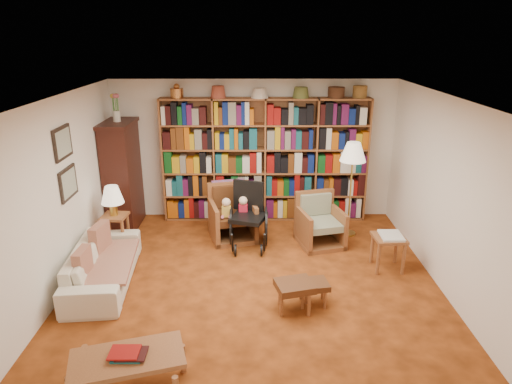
{
  "coord_description": "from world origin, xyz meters",
  "views": [
    {
      "loc": [
        -0.0,
        -5.49,
        3.25
      ],
      "look_at": [
        0.03,
        0.6,
        1.11
      ],
      "focal_mm": 32.0,
      "sensor_mm": 36.0,
      "label": 1
    }
  ],
  "objects_px": {
    "side_table_lamp": "(115,225)",
    "coffee_table": "(127,360)",
    "side_table_papers": "(389,242)",
    "wheelchair": "(249,217)",
    "footstool_b": "(313,286)",
    "armchair_sage": "(320,224)",
    "sofa": "(103,264)",
    "footstool_a": "(295,288)",
    "floor_lamp": "(353,156)",
    "armchair_leather": "(233,215)"
  },
  "relations": [
    {
      "from": "sofa",
      "to": "side_table_papers",
      "type": "distance_m",
      "value": 4.0
    },
    {
      "from": "armchair_leather",
      "to": "floor_lamp",
      "type": "distance_m",
      "value": 2.19
    },
    {
      "from": "armchair_leather",
      "to": "footstool_a",
      "type": "distance_m",
      "value": 2.35
    },
    {
      "from": "footstool_a",
      "to": "sofa",
      "type": "bearing_deg",
      "value": 165.16
    },
    {
      "from": "sofa",
      "to": "armchair_sage",
      "type": "bearing_deg",
      "value": -72.84
    },
    {
      "from": "wheelchair",
      "to": "side_table_papers",
      "type": "xyz_separation_m",
      "value": [
        2.01,
        -0.82,
        -0.05
      ]
    },
    {
      "from": "side_table_lamp",
      "to": "coffee_table",
      "type": "relative_size",
      "value": 0.51
    },
    {
      "from": "side_table_lamp",
      "to": "floor_lamp",
      "type": "relative_size",
      "value": 0.37
    },
    {
      "from": "footstool_a",
      "to": "footstool_b",
      "type": "xyz_separation_m",
      "value": [
        0.25,
        0.13,
        -0.05
      ]
    },
    {
      "from": "side_table_lamp",
      "to": "coffee_table",
      "type": "distance_m",
      "value": 3.12
    },
    {
      "from": "armchair_sage",
      "to": "footstool_b",
      "type": "distance_m",
      "value": 1.84
    },
    {
      "from": "side_table_papers",
      "to": "footstool_a",
      "type": "relative_size",
      "value": 1.02
    },
    {
      "from": "sofa",
      "to": "armchair_leather",
      "type": "height_order",
      "value": "armchair_leather"
    },
    {
      "from": "side_table_lamp",
      "to": "side_table_papers",
      "type": "height_order",
      "value": "side_table_lamp"
    },
    {
      "from": "side_table_lamp",
      "to": "footstool_b",
      "type": "bearing_deg",
      "value": -27.93
    },
    {
      "from": "side_table_papers",
      "to": "footstool_a",
      "type": "bearing_deg",
      "value": -143.93
    },
    {
      "from": "side_table_lamp",
      "to": "armchair_sage",
      "type": "bearing_deg",
      "value": 4.86
    },
    {
      "from": "coffee_table",
      "to": "floor_lamp",
      "type": "bearing_deg",
      "value": 51.79
    },
    {
      "from": "side_table_lamp",
      "to": "footstool_a",
      "type": "xyz_separation_m",
      "value": [
        2.64,
        -1.66,
        -0.12
      ]
    },
    {
      "from": "wheelchair",
      "to": "coffee_table",
      "type": "distance_m",
      "value": 3.37
    },
    {
      "from": "floor_lamp",
      "to": "coffee_table",
      "type": "xyz_separation_m",
      "value": [
        -2.8,
        -3.55,
        -1.05
      ]
    },
    {
      "from": "sofa",
      "to": "footstool_b",
      "type": "relative_size",
      "value": 4.47
    },
    {
      "from": "side_table_lamp",
      "to": "wheelchair",
      "type": "relative_size",
      "value": 0.58
    },
    {
      "from": "armchair_sage",
      "to": "floor_lamp",
      "type": "xyz_separation_m",
      "value": [
        0.53,
        0.31,
        1.06
      ]
    },
    {
      "from": "side_table_papers",
      "to": "coffee_table",
      "type": "relative_size",
      "value": 0.46
    },
    {
      "from": "sofa",
      "to": "side_table_lamp",
      "type": "bearing_deg",
      "value": 1.01
    },
    {
      "from": "armchair_sage",
      "to": "floor_lamp",
      "type": "height_order",
      "value": "floor_lamp"
    },
    {
      "from": "sofa",
      "to": "coffee_table",
      "type": "xyz_separation_m",
      "value": [
        0.85,
        -1.98,
        0.05
      ]
    },
    {
      "from": "coffee_table",
      "to": "side_table_lamp",
      "type": "bearing_deg",
      "value": 107.75
    },
    {
      "from": "armchair_leather",
      "to": "side_table_papers",
      "type": "height_order",
      "value": "armchair_leather"
    },
    {
      "from": "side_table_lamp",
      "to": "coffee_table",
      "type": "bearing_deg",
      "value": -72.25
    },
    {
      "from": "footstool_b",
      "to": "coffee_table",
      "type": "bearing_deg",
      "value": -143.51
    },
    {
      "from": "wheelchair",
      "to": "coffee_table",
      "type": "relative_size",
      "value": 0.89
    },
    {
      "from": "armchair_leather",
      "to": "coffee_table",
      "type": "distance_m",
      "value": 3.6
    },
    {
      "from": "sofa",
      "to": "side_table_lamp",
      "type": "distance_m",
      "value": 1.0
    },
    {
      "from": "side_table_lamp",
      "to": "wheelchair",
      "type": "height_order",
      "value": "wheelchair"
    },
    {
      "from": "wheelchair",
      "to": "footstool_b",
      "type": "distance_m",
      "value": 1.94
    },
    {
      "from": "sofa",
      "to": "side_table_lamp",
      "type": "xyz_separation_m",
      "value": [
        -0.1,
        0.98,
        0.15
      ]
    },
    {
      "from": "armchair_sage",
      "to": "coffee_table",
      "type": "xyz_separation_m",
      "value": [
        -2.27,
        -3.24,
        0.01
      ]
    },
    {
      "from": "floor_lamp",
      "to": "footstool_a",
      "type": "xyz_separation_m",
      "value": [
        -1.1,
        -2.24,
        -1.07
      ]
    },
    {
      "from": "armchair_sage",
      "to": "side_table_papers",
      "type": "bearing_deg",
      "value": -45.94
    },
    {
      "from": "side_table_lamp",
      "to": "armchair_sage",
      "type": "relative_size",
      "value": 0.71
    },
    {
      "from": "footstool_a",
      "to": "coffee_table",
      "type": "distance_m",
      "value": 2.14
    },
    {
      "from": "side_table_lamp",
      "to": "armchair_sage",
      "type": "xyz_separation_m",
      "value": [
        3.22,
        0.27,
        -0.11
      ]
    },
    {
      "from": "floor_lamp",
      "to": "side_table_papers",
      "type": "distance_m",
      "value": 1.57
    },
    {
      "from": "armchair_leather",
      "to": "floor_lamp",
      "type": "xyz_separation_m",
      "value": [
        1.95,
        0.05,
        1.01
      ]
    },
    {
      "from": "armchair_leather",
      "to": "wheelchair",
      "type": "bearing_deg",
      "value": -50.84
    },
    {
      "from": "side_table_lamp",
      "to": "floor_lamp",
      "type": "bearing_deg",
      "value": 8.9
    },
    {
      "from": "footstool_a",
      "to": "footstool_b",
      "type": "bearing_deg",
      "value": 27.15
    },
    {
      "from": "side_table_lamp",
      "to": "footstool_b",
      "type": "xyz_separation_m",
      "value": [
        2.89,
        -1.53,
        -0.17
      ]
    }
  ]
}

